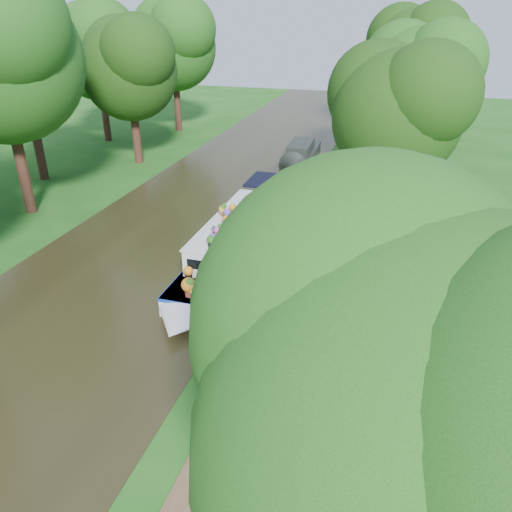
# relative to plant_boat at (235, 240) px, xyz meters

# --- Properties ---
(ground) EXTENTS (100.00, 100.00, 0.00)m
(ground) POSITION_rel_plant_boat_xyz_m (2.25, -1.96, -0.85)
(ground) COLOR #195114
(ground) RESTS_ON ground
(canal_water) EXTENTS (10.00, 100.00, 0.02)m
(canal_water) POSITION_rel_plant_boat_xyz_m (-3.75, -1.96, -0.84)
(canal_water) COLOR black
(canal_water) RESTS_ON ground
(towpath) EXTENTS (2.20, 100.00, 0.03)m
(towpath) POSITION_rel_plant_boat_xyz_m (3.45, -1.96, -0.84)
(towpath) COLOR brown
(towpath) RESTS_ON ground
(plant_boat) EXTENTS (2.29, 13.52, 2.29)m
(plant_boat) POSITION_rel_plant_boat_xyz_m (0.00, 0.00, 0.00)
(plant_boat) COLOR silver
(plant_boat) RESTS_ON canal_water
(tree_near_overhang) EXTENTS (5.52, 5.28, 8.99)m
(tree_near_overhang) POSITION_rel_plant_boat_xyz_m (6.04, 1.10, 5.75)
(tree_near_overhang) COLOR #341A11
(tree_near_overhang) RESTS_ON ground
(tree_near_mid) EXTENTS (6.90, 6.60, 9.40)m
(tree_near_mid) POSITION_rel_plant_boat_xyz_m (6.73, 13.12, 5.58)
(tree_near_mid) COLOR #341A11
(tree_near_mid) RESTS_ON ground
(tree_near_far) EXTENTS (7.59, 7.26, 10.30)m
(tree_near_far) POSITION_rel_plant_boat_xyz_m (6.23, 24.13, 6.20)
(tree_near_far) COLOR #341A11
(tree_near_far) RESTS_ON ground
(tree_near_behind) EXTENTS (6.44, 6.16, 8.68)m
(tree_near_behind) POSITION_rel_plant_boat_xyz_m (7.23, -13.89, 5.06)
(tree_near_behind) COLOR #341A11
(tree_near_behind) RESTS_ON ground
(tree_far_c) EXTENTS (7.13, 6.82, 9.59)m
(tree_far_c) POSITION_rel_plant_boat_xyz_m (-11.27, 12.12, 5.67)
(tree_far_c) COLOR #341A11
(tree_far_c) RESTS_ON ground
(tree_far_d) EXTENTS (8.05, 7.70, 10.85)m
(tree_far_d) POSITION_rel_plant_boat_xyz_m (-12.77, 22.13, 6.55)
(tree_far_d) COLOR #341A11
(tree_far_d) RESTS_ON ground
(tree_far_g) EXTENTS (7.36, 7.04, 9.95)m
(tree_far_g) POSITION_rel_plant_boat_xyz_m (-15.27, 7.12, 5.93)
(tree_far_g) COLOR #341A11
(tree_far_g) RESTS_ON ground
(tree_far_h) EXTENTS (7.82, 7.48, 10.49)m
(tree_far_h) POSITION_rel_plant_boat_xyz_m (-16.77, 17.13, 6.28)
(tree_far_h) COLOR #341A11
(tree_far_h) RESTS_ON ground
(second_boat) EXTENTS (2.10, 6.70, 1.29)m
(second_boat) POSITION_rel_plant_boat_xyz_m (-0.50, 15.82, -0.33)
(second_boat) COLOR black
(second_boat) RESTS_ON canal_water
(sandwich_board) EXTENTS (0.63, 0.62, 0.94)m
(sandwich_board) POSITION_rel_plant_boat_xyz_m (3.15, -9.62, -0.40)
(sandwich_board) COLOR #A6250B
(sandwich_board) RESTS_ON towpath
(pedestrian_pink) EXTENTS (0.81, 0.68, 1.89)m
(pedestrian_pink) POSITION_rel_plant_boat_xyz_m (3.01, 15.46, 0.12)
(pedestrian_pink) COLOR #DA598C
(pedestrian_pink) RESTS_ON towpath
(pedestrian_dark) EXTENTS (1.08, 0.93, 1.92)m
(pedestrian_dark) POSITION_rel_plant_boat_xyz_m (3.00, 19.73, 0.14)
(pedestrian_dark) COLOR black
(pedestrian_dark) RESTS_ON towpath
(verge_plant) EXTENTS (0.36, 0.32, 0.38)m
(verge_plant) POSITION_rel_plant_boat_xyz_m (1.65, -1.90, -0.66)
(verge_plant) COLOR #205F1C
(verge_plant) RESTS_ON ground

